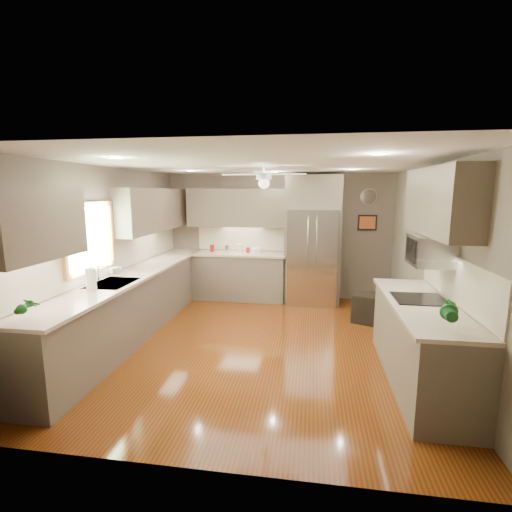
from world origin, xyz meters
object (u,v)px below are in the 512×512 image
(bowl, at_px, (257,252))
(refrigerator, at_px, (312,242))
(canister_d, at_px, (248,250))
(microwave, at_px, (430,250))
(canister_b, at_px, (227,249))
(paper_towel, at_px, (91,280))
(potted_plant_right, at_px, (451,311))
(stool, at_px, (367,308))
(canister_a, at_px, (212,248))
(soap_bottle, at_px, (115,270))
(canister_c, at_px, (240,248))
(potted_plant_left, at_px, (24,306))

(bowl, relative_size, refrigerator, 0.09)
(canister_d, relative_size, microwave, 0.19)
(bowl, bearing_deg, canister_b, 175.77)
(microwave, bearing_deg, paper_towel, -174.92)
(canister_d, distance_m, bowl, 0.19)
(potted_plant_right, relative_size, stool, 0.61)
(paper_towel, bearing_deg, canister_d, 65.48)
(paper_towel, bearing_deg, potted_plant_right, -10.86)
(refrigerator, bearing_deg, bowl, 179.20)
(bowl, bearing_deg, microwave, -48.60)
(bowl, relative_size, microwave, 0.41)
(canister_d, bearing_deg, canister_b, 176.78)
(canister_b, relative_size, refrigerator, 0.06)
(canister_d, distance_m, paper_towel, 3.41)
(stool, relative_size, paper_towel, 1.84)
(bowl, height_order, stool, bowl)
(canister_a, relative_size, potted_plant_right, 0.42)
(soap_bottle, distance_m, refrigerator, 3.62)
(canister_a, xyz_separation_m, canister_d, (0.73, 0.01, -0.02))
(canister_a, height_order, refrigerator, refrigerator)
(canister_b, relative_size, soap_bottle, 0.80)
(canister_a, height_order, potted_plant_right, potted_plant_right)
(soap_bottle, bearing_deg, stool, 19.43)
(canister_d, xyz_separation_m, refrigerator, (1.26, -0.04, 0.19))
(canister_a, xyz_separation_m, stool, (2.92, -1.04, -0.78))
(canister_c, bearing_deg, canister_b, -179.33)
(canister_b, distance_m, potted_plant_right, 4.83)
(refrigerator, xyz_separation_m, stool, (0.93, -1.01, -0.95))
(canister_b, xyz_separation_m, canister_c, (0.25, 0.00, 0.02))
(canister_b, bearing_deg, stool, -22.22)
(canister_c, height_order, canister_d, canister_c)
(potted_plant_left, height_order, paper_towel, paper_towel)
(canister_a, height_order, soap_bottle, soap_bottle)
(canister_c, distance_m, potted_plant_right, 4.69)
(bowl, xyz_separation_m, stool, (2.01, -1.03, -0.73))
(soap_bottle, bearing_deg, refrigerator, 39.85)
(canister_c, relative_size, refrigerator, 0.07)
(canister_b, distance_m, stool, 2.93)
(soap_bottle, height_order, potted_plant_right, potted_plant_right)
(canister_a, xyz_separation_m, paper_towel, (-0.69, -3.09, 0.06))
(canister_a, xyz_separation_m, soap_bottle, (-0.79, -2.35, 0.02))
(canister_c, distance_m, soap_bottle, 2.73)
(canister_a, bearing_deg, stool, -19.58)
(potted_plant_left, distance_m, bowl, 4.48)
(canister_c, relative_size, microwave, 0.33)
(canister_c, bearing_deg, canister_a, -176.48)
(soap_bottle, relative_size, paper_towel, 0.64)
(canister_c, bearing_deg, microwave, -45.09)
(canister_d, height_order, stool, canister_d)
(soap_bottle, height_order, microwave, microwave)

